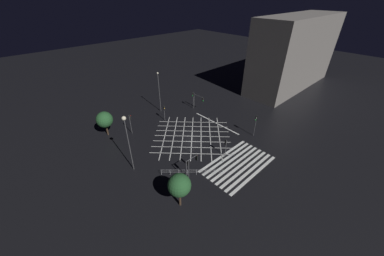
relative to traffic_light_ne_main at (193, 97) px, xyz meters
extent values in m
plane|color=black|center=(-8.30, -8.53, -2.99)|extent=(200.00, 200.00, 0.00)
cube|color=silver|center=(-8.30, -16.58, -2.99)|extent=(12.16, 0.50, 0.01)
cube|color=silver|center=(-8.30, -17.48, -2.99)|extent=(12.16, 0.50, 0.01)
cube|color=silver|center=(-8.30, -18.38, -2.99)|extent=(12.16, 0.50, 0.01)
cube|color=silver|center=(-8.30, -19.28, -2.99)|extent=(12.16, 0.50, 0.01)
cube|color=silver|center=(-8.30, -20.18, -2.99)|extent=(12.16, 0.50, 0.01)
cube|color=silver|center=(-8.30, -21.08, -2.99)|extent=(12.16, 0.50, 0.01)
cube|color=silver|center=(-8.30, -21.98, -2.99)|extent=(12.16, 0.50, 0.01)
cube|color=silver|center=(-8.30, -22.88, -2.99)|extent=(12.16, 0.50, 0.01)
cube|color=silver|center=(-4.48, -12.35, -2.99)|extent=(10.61, 10.61, 0.01)
cube|color=silver|center=(-12.12, -12.35, -2.99)|extent=(10.61, 10.61, 0.01)
cube|color=silver|center=(-5.75, -11.08, -2.99)|extent=(10.61, 10.61, 0.01)
cube|color=silver|center=(-10.85, -11.08, -2.99)|extent=(10.61, 10.61, 0.01)
cube|color=silver|center=(-7.03, -9.81, -2.99)|extent=(10.61, 10.61, 0.01)
cube|color=silver|center=(-9.58, -9.81, -2.99)|extent=(10.61, 10.61, 0.01)
cube|color=silver|center=(-8.30, -8.53, -2.99)|extent=(10.61, 10.61, 0.01)
cube|color=silver|center=(-8.30, -8.53, -2.99)|extent=(10.61, 10.61, 0.01)
cube|color=silver|center=(-9.58, -7.26, -2.99)|extent=(10.61, 10.61, 0.01)
cube|color=silver|center=(-7.03, -7.26, -2.99)|extent=(10.61, 10.61, 0.01)
cube|color=silver|center=(-10.85, -5.98, -2.99)|extent=(10.61, 10.61, 0.01)
cube|color=silver|center=(-5.75, -5.98, -2.99)|extent=(10.61, 10.61, 0.01)
cube|color=silver|center=(-12.12, -4.71, -2.99)|extent=(10.61, 10.61, 0.01)
cube|color=silver|center=(-4.48, -4.71, -2.99)|extent=(10.61, 10.61, 0.01)
cube|color=silver|center=(-1.05, -8.53, -2.99)|extent=(0.30, 12.16, 0.01)
cube|color=slate|center=(31.30, -8.53, 6.63)|extent=(33.18, 10.00, 19.25)
cube|color=black|center=(46.04, -3.50, -0.99)|extent=(1.40, 0.06, 1.80)
cube|color=beige|center=(42.36, -3.50, -0.99)|extent=(1.40, 0.06, 1.80)
cube|color=black|center=(38.67, -3.50, -0.99)|extent=(1.40, 0.06, 1.80)
cube|color=beige|center=(34.98, -3.50, -0.99)|extent=(1.40, 0.06, 1.80)
cube|color=beige|center=(31.30, -3.50, -0.99)|extent=(1.40, 0.06, 1.80)
cube|color=black|center=(27.61, -3.50, -0.99)|extent=(1.40, 0.06, 1.80)
cube|color=black|center=(23.92, -3.50, -0.99)|extent=(1.40, 0.06, 1.80)
cube|color=beige|center=(20.24, -3.50, -0.99)|extent=(1.40, 0.06, 1.80)
cube|color=black|center=(16.55, -3.50, -0.99)|extent=(1.40, 0.06, 1.80)
cube|color=beige|center=(46.04, -3.50, 2.26)|extent=(1.40, 0.06, 1.80)
cube|color=black|center=(42.36, -3.50, 2.26)|extent=(1.40, 0.06, 1.80)
cube|color=black|center=(38.67, -3.50, 2.26)|extent=(1.40, 0.06, 1.80)
cube|color=black|center=(34.98, -3.50, 2.26)|extent=(1.40, 0.06, 1.80)
cube|color=black|center=(31.30, -3.50, 2.26)|extent=(1.40, 0.06, 1.80)
cube|color=beige|center=(27.61, -3.50, 2.26)|extent=(1.40, 0.06, 1.80)
cube|color=black|center=(23.92, -3.50, 2.26)|extent=(1.40, 0.06, 1.80)
cube|color=black|center=(20.24, -3.50, 2.26)|extent=(1.40, 0.06, 1.80)
cube|color=beige|center=(16.55, -3.50, 2.26)|extent=(1.40, 0.06, 1.80)
cube|color=black|center=(46.04, -3.50, 5.51)|extent=(1.40, 0.06, 1.80)
cube|color=beige|center=(42.36, -3.50, 5.51)|extent=(1.40, 0.06, 1.80)
cube|color=black|center=(38.67, -3.50, 5.51)|extent=(1.40, 0.06, 1.80)
cube|color=black|center=(34.98, -3.50, 5.51)|extent=(1.40, 0.06, 1.80)
cube|color=black|center=(31.30, -3.50, 5.51)|extent=(1.40, 0.06, 1.80)
cube|color=black|center=(27.61, -3.50, 5.51)|extent=(1.40, 0.06, 1.80)
cube|color=beige|center=(23.92, -3.50, 5.51)|extent=(1.40, 0.06, 1.80)
cube|color=black|center=(20.24, -3.50, 5.51)|extent=(1.40, 0.06, 1.80)
cube|color=beige|center=(16.55, -3.50, 5.51)|extent=(1.40, 0.06, 1.80)
cube|color=black|center=(46.04, -3.50, 8.76)|extent=(1.40, 0.06, 1.80)
cube|color=beige|center=(42.36, -3.50, 8.76)|extent=(1.40, 0.06, 1.80)
cube|color=black|center=(38.67, -3.50, 8.76)|extent=(1.40, 0.06, 1.80)
cube|color=beige|center=(34.98, -3.50, 8.76)|extent=(1.40, 0.06, 1.80)
cube|color=beige|center=(31.30, -3.50, 8.76)|extent=(1.40, 0.06, 1.80)
cube|color=beige|center=(27.61, -3.50, 8.76)|extent=(1.40, 0.06, 1.80)
cube|color=black|center=(23.92, -3.50, 8.76)|extent=(1.40, 0.06, 1.80)
cube|color=black|center=(20.24, -3.50, 8.76)|extent=(1.40, 0.06, 1.80)
cube|color=black|center=(16.55, -3.50, 8.76)|extent=(1.40, 0.06, 1.80)
cube|color=black|center=(46.04, -3.50, 12.01)|extent=(1.40, 0.06, 1.80)
cube|color=beige|center=(42.36, -3.50, 12.01)|extent=(1.40, 0.06, 1.80)
cube|color=beige|center=(38.67, -3.50, 12.01)|extent=(1.40, 0.06, 1.80)
cube|color=black|center=(34.98, -3.50, 12.01)|extent=(1.40, 0.06, 1.80)
cube|color=beige|center=(31.30, -3.50, 12.01)|extent=(1.40, 0.06, 1.80)
cube|color=black|center=(27.61, -3.50, 12.01)|extent=(1.40, 0.06, 1.80)
cube|color=black|center=(23.92, -3.50, 12.01)|extent=(1.40, 0.06, 1.80)
cube|color=black|center=(20.24, -3.50, 12.01)|extent=(1.40, 0.06, 1.80)
cube|color=beige|center=(16.55, -3.50, 12.01)|extent=(1.40, 0.06, 1.80)
cube|color=beige|center=(46.04, -3.50, 15.26)|extent=(1.40, 0.06, 1.80)
cube|color=beige|center=(42.36, -3.50, 15.26)|extent=(1.40, 0.06, 1.80)
cube|color=beige|center=(38.67, -3.50, 15.26)|extent=(1.40, 0.06, 1.80)
cube|color=beige|center=(34.98, -3.50, 15.26)|extent=(1.40, 0.06, 1.80)
cube|color=beige|center=(31.30, -3.50, 15.26)|extent=(1.40, 0.06, 1.80)
cube|color=black|center=(27.61, -3.50, 15.26)|extent=(1.40, 0.06, 1.80)
cube|color=black|center=(23.92, -3.50, 15.26)|extent=(1.40, 0.06, 1.80)
cube|color=black|center=(20.24, -3.50, 15.26)|extent=(1.40, 0.06, 1.80)
cube|color=beige|center=(16.55, -3.50, 15.26)|extent=(1.40, 0.06, 1.80)
cylinder|color=#424244|center=(0.09, 0.00, -0.90)|extent=(0.11, 0.11, 4.19)
cube|color=black|center=(-0.05, 0.00, 0.70)|extent=(0.16, 0.28, 0.90)
sphere|color=black|center=(-0.16, 0.00, 1.00)|extent=(0.18, 0.18, 0.18)
sphere|color=black|center=(-0.16, 0.00, 0.70)|extent=(0.18, 0.18, 0.18)
sphere|color=green|center=(-0.16, 0.00, 0.40)|extent=(0.18, 0.18, 0.18)
cube|color=black|center=(0.04, 0.00, 0.70)|extent=(0.02, 0.36, 0.98)
cylinder|color=#424244|center=(0.71, -16.76, -0.71)|extent=(0.11, 0.11, 4.56)
cube|color=black|center=(0.57, -16.76, 1.06)|extent=(0.16, 0.28, 0.90)
sphere|color=black|center=(0.46, -16.76, 1.36)|extent=(0.18, 0.18, 0.18)
sphere|color=black|center=(0.46, -16.76, 1.06)|extent=(0.18, 0.18, 0.18)
sphere|color=green|center=(0.46, -16.76, 0.76)|extent=(0.18, 0.18, 0.18)
cube|color=black|center=(0.66, -16.76, 1.06)|extent=(0.02, 0.36, 0.98)
cylinder|color=#424244|center=(-16.90, -16.51, -1.06)|extent=(0.11, 0.11, 3.87)
cylinder|color=#424244|center=(-15.85, -16.51, 0.73)|extent=(2.09, 0.09, 0.09)
cube|color=black|center=(-14.81, -16.51, 0.28)|extent=(0.16, 0.28, 0.90)
sphere|color=red|center=(-14.70, -16.51, 0.58)|extent=(0.18, 0.18, 0.18)
sphere|color=black|center=(-14.70, -16.51, 0.28)|extent=(0.18, 0.18, 0.18)
sphere|color=black|center=(-14.70, -16.51, -0.02)|extent=(0.18, 0.18, 0.18)
cube|color=black|center=(-14.90, -16.51, 0.28)|extent=(0.02, 0.36, 0.98)
cylinder|color=#424244|center=(0.77, 0.39, -1.20)|extent=(0.11, 0.11, 3.58)
cylinder|color=#424244|center=(0.77, -1.05, 0.44)|extent=(0.09, 2.88, 0.09)
cube|color=black|center=(0.77, -2.49, -0.01)|extent=(0.28, 0.16, 0.90)
sphere|color=black|center=(0.77, -2.60, 0.29)|extent=(0.18, 0.18, 0.18)
sphere|color=black|center=(0.77, -2.60, -0.01)|extent=(0.18, 0.18, 0.18)
sphere|color=green|center=(0.77, -2.60, -0.31)|extent=(0.18, 0.18, 0.18)
cube|color=black|center=(0.77, -2.40, -0.01)|extent=(0.36, 0.02, 0.98)
cylinder|color=#424244|center=(-16.38, -16.46, -1.21)|extent=(0.11, 0.11, 3.56)
cube|color=black|center=(-16.38, -16.32, 0.07)|extent=(0.28, 0.16, 0.90)
sphere|color=black|center=(-16.38, -16.21, 0.37)|extent=(0.18, 0.18, 0.18)
sphere|color=black|center=(-16.38, -16.21, 0.07)|extent=(0.18, 0.18, 0.18)
sphere|color=green|center=(-16.38, -16.21, -0.23)|extent=(0.18, 0.18, 0.18)
cube|color=black|center=(-16.38, -16.41, 0.07)|extent=(0.36, 0.02, 0.98)
cylinder|color=#424244|center=(-8.49, 0.11, -1.19)|extent=(0.11, 0.11, 3.60)
cube|color=black|center=(-8.49, -0.02, 0.10)|extent=(0.28, 0.16, 0.90)
sphere|color=black|center=(-8.49, -0.13, 0.40)|extent=(0.18, 0.18, 0.18)
sphere|color=orange|center=(-8.49, -0.13, 0.10)|extent=(0.18, 0.18, 0.18)
sphere|color=black|center=(-8.49, -0.13, -0.20)|extent=(0.18, 0.18, 0.18)
cube|color=black|center=(-8.49, 0.07, 0.10)|extent=(0.36, 0.02, 0.98)
cylinder|color=#424244|center=(-8.22, -16.87, -1.28)|extent=(0.11, 0.11, 3.42)
cube|color=black|center=(-8.22, -16.73, -0.07)|extent=(0.28, 0.16, 0.90)
sphere|color=black|center=(-8.22, -16.62, 0.23)|extent=(0.18, 0.18, 0.18)
sphere|color=orange|center=(-8.22, -16.62, -0.07)|extent=(0.18, 0.18, 0.18)
sphere|color=black|center=(-8.22, -16.62, -0.37)|extent=(0.18, 0.18, 0.18)
cube|color=black|center=(-8.22, -16.82, -0.07)|extent=(0.36, 0.02, 0.98)
cylinder|color=#424244|center=(-16.46, 0.48, -0.87)|extent=(0.11, 0.11, 4.24)
cube|color=black|center=(-16.33, 0.48, 0.74)|extent=(0.16, 0.28, 0.90)
sphere|color=red|center=(-16.22, 0.48, 1.04)|extent=(0.18, 0.18, 0.18)
sphere|color=black|center=(-16.22, 0.48, 0.74)|extent=(0.18, 0.18, 0.18)
sphere|color=black|center=(-16.22, 0.48, 0.44)|extent=(0.18, 0.18, 0.18)
cube|color=black|center=(-16.42, 0.48, 0.74)|extent=(0.02, 0.36, 0.98)
cylinder|color=#424244|center=(-21.55, -8.95, 1.67)|extent=(0.14, 0.14, 9.33)
sphere|color=#F4EAC6|center=(-21.55, -8.95, 6.52)|extent=(0.62, 0.62, 0.62)
cylinder|color=#424244|center=(-6.61, 4.18, 1.60)|extent=(0.14, 0.14, 9.18)
sphere|color=#F4EAC6|center=(-6.61, 4.18, 6.31)|extent=(0.41, 0.41, 0.41)
cylinder|color=#38281C|center=(-20.21, 3.34, -1.84)|extent=(0.33, 0.33, 2.30)
sphere|color=#235128|center=(-20.21, 3.34, 0.49)|extent=(3.14, 3.14, 3.14)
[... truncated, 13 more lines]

